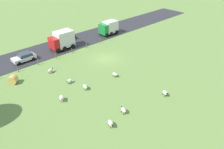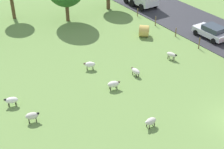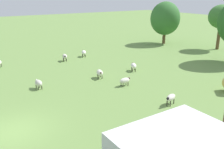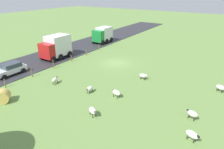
{
  "view_description": "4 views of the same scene",
  "coord_description": "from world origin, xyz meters",
  "px_view_note": "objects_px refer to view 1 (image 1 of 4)",
  "views": [
    {
      "loc": [
        -28.23,
        24.91,
        18.68
      ],
      "look_at": [
        -7.27,
        5.14,
        1.72
      ],
      "focal_mm": 35.43,
      "sensor_mm": 36.0,
      "label": 1
    },
    {
      "loc": [
        -19.1,
        -11.23,
        16.81
      ],
      "look_at": [
        -5.37,
        9.65,
        1.14
      ],
      "focal_mm": 53.35,
      "sensor_mm": 36.0,
      "label": 2
    },
    {
      "loc": [
        13.86,
        -2.36,
        7.7
      ],
      "look_at": [
        -3.17,
        8.85,
        1.06
      ],
      "focal_mm": 40.19,
      "sensor_mm": 36.0,
      "label": 3
    },
    {
      "loc": [
        -15.57,
        25.25,
        10.66
      ],
      "look_at": [
        -4.18,
        7.68,
        1.78
      ],
      "focal_mm": 32.68,
      "sensor_mm": 36.0,
      "label": 4
    }
  ],
  "objects_px": {
    "car_5": "(66,37)",
    "sheep_2": "(111,123)",
    "sheep_1": "(85,86)",
    "car_0": "(24,57)",
    "truck_2": "(109,28)",
    "sheep_6": "(50,70)",
    "sheep_7": "(62,98)",
    "sheep_4": "(165,93)",
    "sheep_0": "(70,81)",
    "truck_1": "(62,40)",
    "hay_bale_0": "(13,80)",
    "sheep_3": "(123,110)",
    "sheep_5": "(115,74)"
  },
  "relations": [
    {
      "from": "truck_2",
      "to": "car_0",
      "type": "relative_size",
      "value": 1.05
    },
    {
      "from": "hay_bale_0",
      "to": "truck_1",
      "type": "distance_m",
      "value": 14.33
    },
    {
      "from": "sheep_1",
      "to": "sheep_2",
      "type": "relative_size",
      "value": 1.04
    },
    {
      "from": "sheep_1",
      "to": "sheep_4",
      "type": "bearing_deg",
      "value": -141.18
    },
    {
      "from": "sheep_4",
      "to": "sheep_6",
      "type": "height_order",
      "value": "sheep_4"
    },
    {
      "from": "sheep_1",
      "to": "truck_2",
      "type": "height_order",
      "value": "truck_2"
    },
    {
      "from": "truck_1",
      "to": "car_0",
      "type": "relative_size",
      "value": 1.17
    },
    {
      "from": "sheep_3",
      "to": "sheep_6",
      "type": "height_order",
      "value": "sheep_3"
    },
    {
      "from": "car_0",
      "to": "car_5",
      "type": "height_order",
      "value": "car_5"
    },
    {
      "from": "sheep_0",
      "to": "sheep_3",
      "type": "height_order",
      "value": "sheep_3"
    },
    {
      "from": "sheep_7",
      "to": "truck_2",
      "type": "bearing_deg",
      "value": -56.56
    },
    {
      "from": "truck_1",
      "to": "car_0",
      "type": "bearing_deg",
      "value": 89.79
    },
    {
      "from": "sheep_4",
      "to": "sheep_5",
      "type": "distance_m",
      "value": 8.8
    },
    {
      "from": "sheep_1",
      "to": "car_0",
      "type": "relative_size",
      "value": 0.3
    },
    {
      "from": "sheep_7",
      "to": "sheep_4",
      "type": "bearing_deg",
      "value": -128.38
    },
    {
      "from": "sheep_6",
      "to": "hay_bale_0",
      "type": "distance_m",
      "value": 5.98
    },
    {
      "from": "sheep_1",
      "to": "sheep_6",
      "type": "bearing_deg",
      "value": 8.86
    },
    {
      "from": "sheep_3",
      "to": "truck_2",
      "type": "relative_size",
      "value": 0.26
    },
    {
      "from": "truck_1",
      "to": "sheep_1",
      "type": "bearing_deg",
      "value": 159.08
    },
    {
      "from": "sheep_2",
      "to": "sheep_7",
      "type": "xyz_separation_m",
      "value": [
        8.27,
        1.5,
        0.0
      ]
    },
    {
      "from": "sheep_6",
      "to": "truck_1",
      "type": "xyz_separation_m",
      "value": [
        7.15,
        -7.0,
        1.44
      ]
    },
    {
      "from": "sheep_1",
      "to": "sheep_3",
      "type": "relative_size",
      "value": 1.07
    },
    {
      "from": "sheep_4",
      "to": "car_0",
      "type": "distance_m",
      "value": 26.1
    },
    {
      "from": "sheep_3",
      "to": "truck_2",
      "type": "xyz_separation_m",
      "value": [
        22.44,
        -18.1,
        1.19
      ]
    },
    {
      "from": "truck_1",
      "to": "truck_2",
      "type": "relative_size",
      "value": 1.11
    },
    {
      "from": "sheep_0",
      "to": "sheep_1",
      "type": "bearing_deg",
      "value": -165.96
    },
    {
      "from": "sheep_1",
      "to": "truck_1",
      "type": "relative_size",
      "value": 0.25
    },
    {
      "from": "hay_bale_0",
      "to": "truck_1",
      "type": "relative_size",
      "value": 0.28
    },
    {
      "from": "sheep_5",
      "to": "sheep_6",
      "type": "height_order",
      "value": "sheep_6"
    },
    {
      "from": "car_0",
      "to": "sheep_4",
      "type": "bearing_deg",
      "value": -157.95
    },
    {
      "from": "sheep_7",
      "to": "truck_1",
      "type": "relative_size",
      "value": 0.24
    },
    {
      "from": "sheep_5",
      "to": "truck_1",
      "type": "distance_m",
      "value": 15.58
    },
    {
      "from": "truck_1",
      "to": "sheep_3",
      "type": "bearing_deg",
      "value": 166.37
    },
    {
      "from": "sheep_3",
      "to": "truck_2",
      "type": "height_order",
      "value": "truck_2"
    },
    {
      "from": "truck_2",
      "to": "sheep_6",
      "type": "bearing_deg",
      "value": 109.24
    },
    {
      "from": "truck_2",
      "to": "car_0",
      "type": "bearing_deg",
      "value": 89.05
    },
    {
      "from": "car_5",
      "to": "car_0",
      "type": "bearing_deg",
      "value": 106.67
    },
    {
      "from": "sheep_2",
      "to": "sheep_7",
      "type": "relative_size",
      "value": 1.0
    },
    {
      "from": "truck_1",
      "to": "hay_bale_0",
      "type": "bearing_deg",
      "value": 115.36
    },
    {
      "from": "sheep_1",
      "to": "sheep_4",
      "type": "xyz_separation_m",
      "value": [
        -9.08,
        -7.3,
        0.0
      ]
    },
    {
      "from": "sheep_2",
      "to": "sheep_5",
      "type": "height_order",
      "value": "sheep_2"
    },
    {
      "from": "car_0",
      "to": "sheep_7",
      "type": "bearing_deg",
      "value": 173.97
    },
    {
      "from": "sheep_5",
      "to": "truck_2",
      "type": "xyz_separation_m",
      "value": [
        15.19,
        -12.63,
        1.25
      ]
    },
    {
      "from": "hay_bale_0",
      "to": "truck_1",
      "type": "bearing_deg",
      "value": -64.64
    },
    {
      "from": "car_0",
      "to": "sheep_6",
      "type": "bearing_deg",
      "value": -170.06
    },
    {
      "from": "hay_bale_0",
      "to": "car_5",
      "type": "xyz_separation_m",
      "value": [
        9.55,
        -16.01,
        0.18
      ]
    },
    {
      "from": "sheep_2",
      "to": "car_0",
      "type": "distance_m",
      "value": 23.44
    },
    {
      "from": "car_5",
      "to": "sheep_2",
      "type": "bearing_deg",
      "value": 156.84
    },
    {
      "from": "truck_2",
      "to": "sheep_1",
      "type": "bearing_deg",
      "value": 128.83
    },
    {
      "from": "truck_1",
      "to": "sheep_0",
      "type": "bearing_deg",
      "value": 151.66
    }
  ]
}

